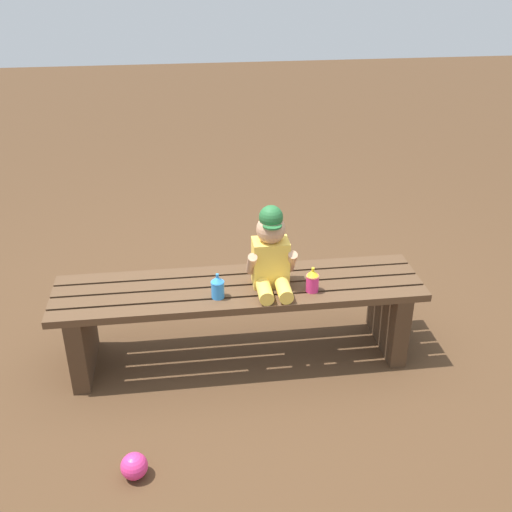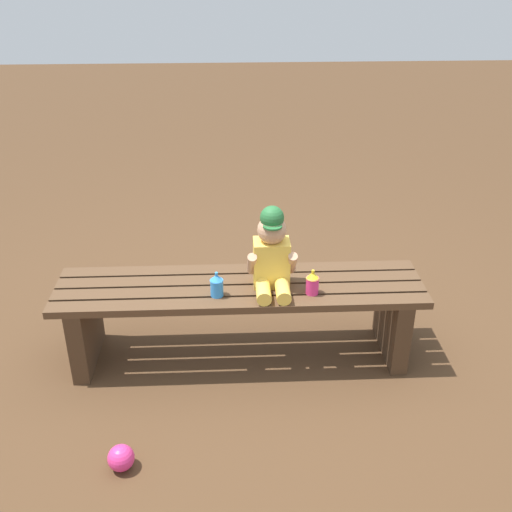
# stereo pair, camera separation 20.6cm
# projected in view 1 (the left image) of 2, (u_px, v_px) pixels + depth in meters

# --- Properties ---
(ground_plane) EXTENTS (16.00, 16.00, 0.00)m
(ground_plane) POSITION_uv_depth(u_px,v_px,m) (240.00, 355.00, 3.11)
(ground_plane) COLOR #4C331E
(park_bench) EXTENTS (1.77, 0.41, 0.42)m
(park_bench) POSITION_uv_depth(u_px,v_px,m) (239.00, 307.00, 2.98)
(park_bench) COLOR #513823
(park_bench) RESTS_ON ground_plane
(child_figure) EXTENTS (0.23, 0.27, 0.40)m
(child_figure) POSITION_uv_depth(u_px,v_px,m) (271.00, 253.00, 2.83)
(child_figure) COLOR #F2C64C
(child_figure) RESTS_ON park_bench
(sippy_cup_left) EXTENTS (0.06, 0.06, 0.12)m
(sippy_cup_left) POSITION_uv_depth(u_px,v_px,m) (218.00, 286.00, 2.79)
(sippy_cup_left) COLOR #338CE5
(sippy_cup_left) RESTS_ON park_bench
(sippy_cup_right) EXTENTS (0.06, 0.06, 0.12)m
(sippy_cup_right) POSITION_uv_depth(u_px,v_px,m) (312.00, 280.00, 2.84)
(sippy_cup_right) COLOR #E5337F
(sippy_cup_right) RESTS_ON park_bench
(toy_ball) EXTENTS (0.11, 0.11, 0.11)m
(toy_ball) POSITION_uv_depth(u_px,v_px,m) (134.00, 466.00, 2.39)
(toy_ball) COLOR #E5337F
(toy_ball) RESTS_ON ground_plane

